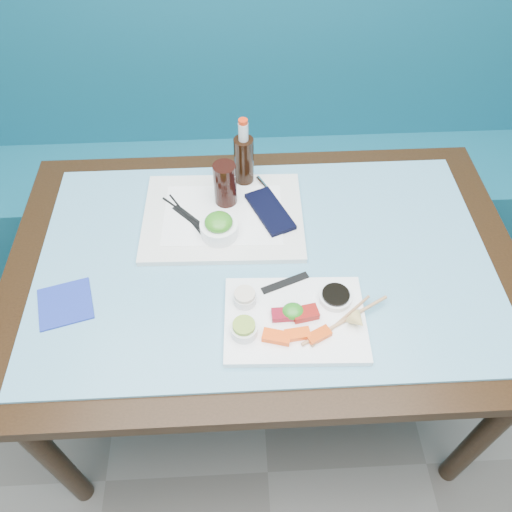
{
  "coord_description": "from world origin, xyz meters",
  "views": [
    {
      "loc": [
        -0.07,
        0.6,
        1.8
      ],
      "look_at": [
        -0.02,
        1.42,
        0.8
      ],
      "focal_mm": 35.0,
      "sensor_mm": 36.0,
      "label": 1
    }
  ],
  "objects_px": {
    "dining_table": "(264,278)",
    "cola_glass": "(225,184)",
    "booth_bench": "(252,165)",
    "serving_tray": "(223,217)",
    "blue_napkin": "(65,304)",
    "cola_bottle_body": "(244,163)",
    "sashimi_plate": "(295,320)",
    "seaweed_bowl": "(219,229)"
  },
  "relations": [
    {
      "from": "seaweed_bowl",
      "to": "blue_napkin",
      "type": "xyz_separation_m",
      "value": [
        -0.39,
        -0.2,
        -0.04
      ]
    },
    {
      "from": "sashimi_plate",
      "to": "serving_tray",
      "type": "bearing_deg",
      "value": 117.82
    },
    {
      "from": "cola_glass",
      "to": "blue_napkin",
      "type": "distance_m",
      "value": 0.53
    },
    {
      "from": "cola_glass",
      "to": "cola_bottle_body",
      "type": "xyz_separation_m",
      "value": [
        0.06,
        0.09,
        -0.0
      ]
    },
    {
      "from": "sashimi_plate",
      "to": "cola_glass",
      "type": "height_order",
      "value": "cola_glass"
    },
    {
      "from": "cola_bottle_body",
      "to": "blue_napkin",
      "type": "bearing_deg",
      "value": -137.69
    },
    {
      "from": "cola_glass",
      "to": "cola_bottle_body",
      "type": "relative_size",
      "value": 0.81
    },
    {
      "from": "sashimi_plate",
      "to": "seaweed_bowl",
      "type": "bearing_deg",
      "value": 124.91
    },
    {
      "from": "cola_bottle_body",
      "to": "seaweed_bowl",
      "type": "bearing_deg",
      "value": -109.09
    },
    {
      "from": "serving_tray",
      "to": "seaweed_bowl",
      "type": "bearing_deg",
      "value": -96.03
    },
    {
      "from": "serving_tray",
      "to": "blue_napkin",
      "type": "distance_m",
      "value": 0.49
    },
    {
      "from": "seaweed_bowl",
      "to": "blue_napkin",
      "type": "height_order",
      "value": "seaweed_bowl"
    },
    {
      "from": "booth_bench",
      "to": "cola_glass",
      "type": "height_order",
      "value": "booth_bench"
    },
    {
      "from": "booth_bench",
      "to": "blue_napkin",
      "type": "distance_m",
      "value": 1.16
    },
    {
      "from": "serving_tray",
      "to": "seaweed_bowl",
      "type": "distance_m",
      "value": 0.08
    },
    {
      "from": "dining_table",
      "to": "cola_bottle_body",
      "type": "bearing_deg",
      "value": 98.3
    },
    {
      "from": "dining_table",
      "to": "cola_bottle_body",
      "type": "xyz_separation_m",
      "value": [
        -0.04,
        0.3,
        0.17
      ]
    },
    {
      "from": "cola_bottle_body",
      "to": "blue_napkin",
      "type": "height_order",
      "value": "cola_bottle_body"
    },
    {
      "from": "sashimi_plate",
      "to": "cola_glass",
      "type": "xyz_separation_m",
      "value": [
        -0.16,
        0.41,
        0.08
      ]
    },
    {
      "from": "blue_napkin",
      "to": "dining_table",
      "type": "bearing_deg",
      "value": 13.86
    },
    {
      "from": "booth_bench",
      "to": "dining_table",
      "type": "distance_m",
      "value": 0.89
    },
    {
      "from": "booth_bench",
      "to": "cola_bottle_body",
      "type": "xyz_separation_m",
      "value": [
        -0.04,
        -0.54,
        0.47
      ]
    },
    {
      "from": "blue_napkin",
      "to": "booth_bench",
      "type": "bearing_deg",
      "value": 62.14
    },
    {
      "from": "cola_glass",
      "to": "booth_bench",
      "type": "bearing_deg",
      "value": 80.98
    },
    {
      "from": "dining_table",
      "to": "seaweed_bowl",
      "type": "height_order",
      "value": "seaweed_bowl"
    },
    {
      "from": "dining_table",
      "to": "cola_glass",
      "type": "height_order",
      "value": "cola_glass"
    },
    {
      "from": "serving_tray",
      "to": "dining_table",
      "type": "bearing_deg",
      "value": -52.34
    },
    {
      "from": "seaweed_bowl",
      "to": "dining_table",
      "type": "bearing_deg",
      "value": -32.44
    },
    {
      "from": "sashimi_plate",
      "to": "blue_napkin",
      "type": "distance_m",
      "value": 0.58
    },
    {
      "from": "booth_bench",
      "to": "cola_bottle_body",
      "type": "relative_size",
      "value": 18.03
    },
    {
      "from": "seaweed_bowl",
      "to": "cola_bottle_body",
      "type": "height_order",
      "value": "cola_bottle_body"
    },
    {
      "from": "booth_bench",
      "to": "cola_glass",
      "type": "distance_m",
      "value": 0.79
    },
    {
      "from": "sashimi_plate",
      "to": "serving_tray",
      "type": "xyz_separation_m",
      "value": [
        -0.17,
        0.36,
        -0.0
      ]
    },
    {
      "from": "booth_bench",
      "to": "serving_tray",
      "type": "bearing_deg",
      "value": -99.13
    },
    {
      "from": "cola_glass",
      "to": "cola_bottle_body",
      "type": "distance_m",
      "value": 0.11
    },
    {
      "from": "booth_bench",
      "to": "cola_glass",
      "type": "bearing_deg",
      "value": -99.02
    },
    {
      "from": "cola_bottle_body",
      "to": "booth_bench",
      "type": "bearing_deg",
      "value": 85.39
    },
    {
      "from": "seaweed_bowl",
      "to": "cola_bottle_body",
      "type": "relative_size",
      "value": 0.63
    },
    {
      "from": "serving_tray",
      "to": "booth_bench",
      "type": "bearing_deg",
      "value": 82.44
    },
    {
      "from": "serving_tray",
      "to": "seaweed_bowl",
      "type": "height_order",
      "value": "seaweed_bowl"
    },
    {
      "from": "cola_bottle_body",
      "to": "sashimi_plate",
      "type": "bearing_deg",
      "value": -78.28
    },
    {
      "from": "serving_tray",
      "to": "cola_glass",
      "type": "distance_m",
      "value": 0.09
    }
  ]
}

